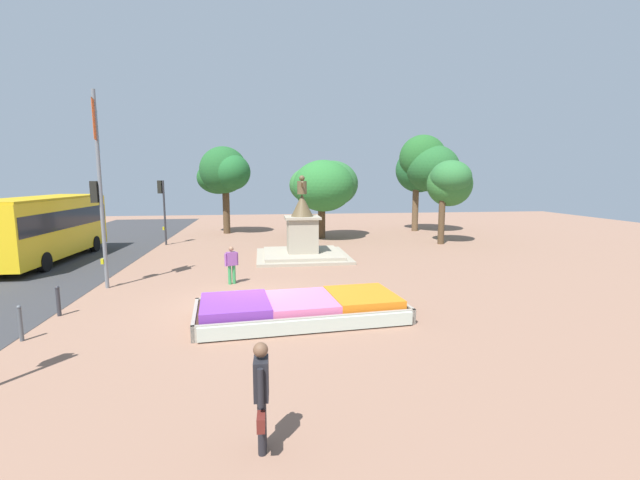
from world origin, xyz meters
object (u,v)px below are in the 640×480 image
at_px(flower_planter, 301,309).
at_px(banner_pole, 100,182).
at_px(kerb_bollard_mid_b, 58,300).
at_px(pedestrian_near_planter, 232,263).
at_px(pedestrian_with_handbag, 261,391).
at_px(traffic_light_mid_block, 99,216).
at_px(statue_monument, 302,240).
at_px(city_bus, 44,225).
at_px(kerb_bollard_mid_a, 20,322).
at_px(traffic_light_far_corner, 162,201).

distance_m(flower_planter, banner_pole, 9.23).
xyz_separation_m(flower_planter, kerb_bollard_mid_b, (-7.32, 1.26, 0.19)).
bearing_deg(pedestrian_near_planter, pedestrian_with_handbag, -83.91).
bearing_deg(traffic_light_mid_block, statue_monument, 33.20).
relative_size(pedestrian_with_handbag, kerb_bollard_mid_b, 1.85).
distance_m(flower_planter, city_bus, 15.98).
distance_m(pedestrian_near_planter, kerb_bollard_mid_a, 7.39).
xyz_separation_m(flower_planter, traffic_light_mid_block, (-7.15, 4.62, 2.49)).
xyz_separation_m(statue_monument, kerb_bollard_mid_b, (-8.34, -8.70, -0.47)).
bearing_deg(traffic_light_far_corner, banner_pole, -89.06).
height_order(statue_monument, city_bus, statue_monument).
height_order(banner_pole, kerb_bollard_mid_b, banner_pole).
xyz_separation_m(traffic_light_far_corner, kerb_bollard_mid_a, (-0.12, -16.28, -2.27)).
bearing_deg(city_bus, pedestrian_near_planter, -31.83).
height_order(traffic_light_mid_block, traffic_light_far_corner, traffic_light_mid_block).
xyz_separation_m(statue_monument, traffic_light_far_corner, (-8.24, 5.52, 1.80)).
height_order(city_bus, kerb_bollard_mid_b, city_bus).
bearing_deg(statue_monument, kerb_bollard_mid_a, -127.82).
bearing_deg(traffic_light_mid_block, pedestrian_with_handbag, -61.14).
height_order(statue_monument, pedestrian_near_planter, statue_monument).
height_order(banner_pole, pedestrian_near_planter, banner_pole).
relative_size(flower_planter, traffic_light_mid_block, 1.59).
relative_size(pedestrian_with_handbag, pedestrian_near_planter, 1.15).
height_order(flower_planter, city_bus, city_bus).
relative_size(city_bus, kerb_bollard_mid_a, 9.51).
xyz_separation_m(traffic_light_mid_block, traffic_light_far_corner, (-0.08, 10.86, -0.02)).
distance_m(traffic_light_far_corner, kerb_bollard_mid_a, 16.44).
distance_m(flower_planter, kerb_bollard_mid_a, 7.39).
height_order(flower_planter, statue_monument, statue_monument).
bearing_deg(pedestrian_near_planter, traffic_light_mid_block, 179.86).
height_order(flower_planter, kerb_bollard_mid_b, kerb_bollard_mid_b).
xyz_separation_m(statue_monument, kerb_bollard_mid_a, (-8.35, -10.76, -0.46)).
bearing_deg(traffic_light_far_corner, traffic_light_mid_block, -89.60).
bearing_deg(flower_planter, traffic_light_far_corner, 115.02).
relative_size(traffic_light_far_corner, pedestrian_with_handbag, 2.30).
distance_m(pedestrian_with_handbag, kerb_bollard_mid_a, 8.23).
height_order(flower_planter, kerb_bollard_mid_a, kerb_bollard_mid_a).
bearing_deg(city_bus, traffic_light_far_corner, 46.48).
relative_size(traffic_light_mid_block, kerb_bollard_mid_b, 4.30).
xyz_separation_m(pedestrian_with_handbag, pedestrian_near_planter, (-1.15, 10.83, -0.13)).
xyz_separation_m(flower_planter, statue_monument, (1.01, 9.96, 0.66)).
distance_m(city_bus, pedestrian_near_planter, 11.32).
bearing_deg(pedestrian_near_planter, kerb_bollard_mid_b, -146.19).
bearing_deg(city_bus, kerb_bollard_mid_a, -68.11).
xyz_separation_m(flower_planter, pedestrian_with_handbag, (-1.17, -6.22, 0.69)).
relative_size(banner_pole, pedestrian_with_handbag, 4.20).
bearing_deg(pedestrian_with_handbag, traffic_light_far_corner, 105.58).
height_order(flower_planter, pedestrian_with_handbag, pedestrian_with_handbag).
height_order(statue_monument, kerb_bollard_mid_b, statue_monument).
height_order(flower_planter, traffic_light_mid_block, traffic_light_mid_block).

